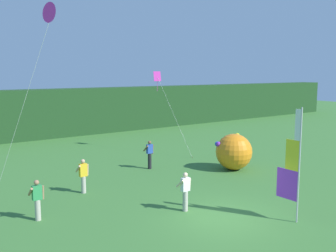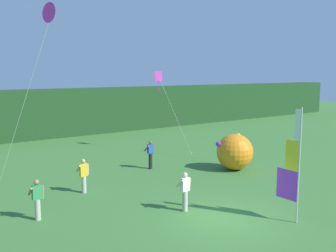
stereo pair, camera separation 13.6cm
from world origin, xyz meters
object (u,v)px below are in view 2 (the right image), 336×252
Objects in this scene: person_near_banner at (150,154)px; person_far_right at (185,191)px; kite_magenta_diamond_2 at (160,81)px; kite_magenta_delta_0 at (51,14)px; banner_flag at (292,167)px; inflatable_balloon at (235,152)px; person_far_left at (84,175)px; person_mid_field at (37,199)px.

person_near_banner is 1.03× the size of person_far_right.
person_near_banner is 7.27m from person_far_right.
kite_magenta_diamond_2 reaches higher than person_near_banner.
kite_magenta_diamond_2 is (10.82, 8.87, -2.73)m from kite_magenta_delta_0.
banner_flag is at bearing -103.81° from kite_magenta_diamond_2.
kite_magenta_delta_0 is (-11.25, -1.74, 6.74)m from inflatable_balloon.
person_far_right is at bearing -150.89° from inflatable_balloon.
person_far_left is 7.80m from kite_magenta_delta_0.
person_far_left is at bearing 51.86° from kite_magenta_delta_0.
banner_flag is 10.02m from person_near_banner.
banner_flag reaches higher than inflatable_balloon.
person_far_right is at bearing -22.51° from kite_magenta_delta_0.
person_near_banner is 8.98m from person_mid_field.
banner_flag is at bearing -49.42° from person_far_right.
inflatable_balloon is 13.23m from kite_magenta_delta_0.
person_far_right is (-2.73, 3.19, -1.26)m from banner_flag.
person_mid_field is at bearing -144.41° from kite_magenta_diamond_2.
person_mid_field is 0.76× the size of inflatable_balloon.
inflatable_balloon reaches higher than person_far_left.
banner_flag is 0.77× the size of kite_magenta_diamond_2.
person_mid_field is 14.71m from kite_magenta_diamond_2.
banner_flag reaches higher than person_mid_field.
inflatable_balloon reaches higher than person_far_right.
person_near_banner reaches higher than person_mid_field.
inflatable_balloon is at bearing 8.81° from kite_magenta_delta_0.
person_near_banner is 0.79× the size of inflatable_balloon.
banner_flag is at bearing -56.88° from person_far_left.
person_far_left reaches higher than person_far_right.
kite_magenta_diamond_2 reaches higher than banner_flag.
kite_magenta_delta_0 is 1.42× the size of kite_magenta_diamond_2.
kite_magenta_delta_0 reaches higher than kite_magenta_diamond_2.
person_near_banner is at bearing 141.86° from inflatable_balloon.
person_far_left is 11.34m from kite_magenta_diamond_2.
kite_magenta_diamond_2 is at bearing 60.26° from person_far_right.
banner_flag is 7.95m from inflatable_balloon.
person_mid_field is (-7.96, -4.17, -0.05)m from person_near_banner.
inflatable_balloon is (3.86, 6.86, -1.06)m from banner_flag.
inflatable_balloon is at bearing 60.61° from banner_flag.
banner_flag reaches higher than person_near_banner.
person_mid_field is 0.98× the size of person_far_left.
kite_magenta_delta_0 is (-7.32, -4.83, 6.90)m from person_near_banner.
banner_flag is 10.63m from kite_magenta_delta_0.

